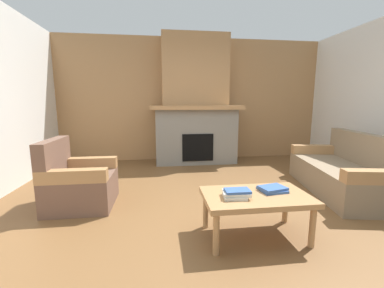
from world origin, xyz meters
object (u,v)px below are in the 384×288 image
object	(u,v)px
couch	(345,173)
armchair	(78,183)
coffee_table	(256,200)
fireplace	(195,109)

from	to	relation	value
couch	armchair	distance (m)	3.68
armchair	coffee_table	bearing A→B (deg)	-27.48
coffee_table	armchair	bearing A→B (deg)	152.52
coffee_table	couch	bearing A→B (deg)	29.86
fireplace	couch	bearing A→B (deg)	-49.20
fireplace	coffee_table	world-z (taller)	fireplace
armchair	coffee_table	world-z (taller)	armchair
couch	coffee_table	distance (m)	2.02
fireplace	coffee_table	bearing A→B (deg)	-87.78
couch	coffee_table	bearing A→B (deg)	-150.14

